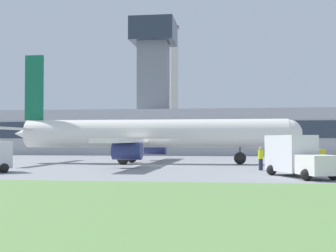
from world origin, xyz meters
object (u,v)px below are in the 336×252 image
at_px(airplane, 148,134).
at_px(pushback_tug, 305,155).
at_px(ground_crew_person, 261,158).
at_px(baggage_truck, 296,157).

xyz_separation_m(airplane, pushback_tug, (15.69, 2.69, -2.06)).
bearing_deg(airplane, ground_crew_person, -39.91).
distance_m(airplane, baggage_truck, 19.66).
height_order(airplane, baggage_truck, airplane).
xyz_separation_m(airplane, baggage_truck, (12.40, -15.17, -1.63)).
bearing_deg(pushback_tug, ground_crew_person, -114.19).
relative_size(airplane, baggage_truck, 4.44).
xyz_separation_m(baggage_truck, ground_crew_person, (-1.87, 6.36, -0.37)).
xyz_separation_m(pushback_tug, baggage_truck, (-3.29, -17.86, 0.43)).
bearing_deg(pushback_tug, airplane, -170.26).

